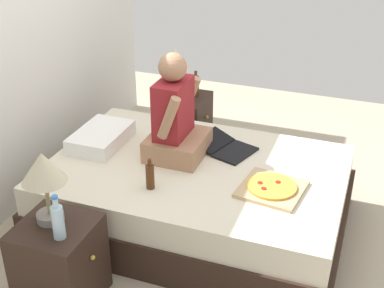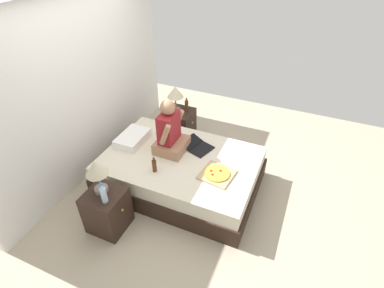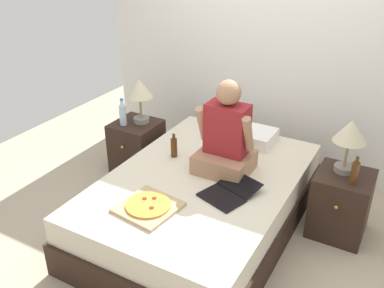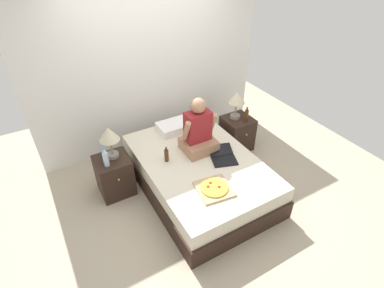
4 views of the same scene
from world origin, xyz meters
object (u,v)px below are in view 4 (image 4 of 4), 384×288
object	(u,v)px
nightstand_right	(237,133)
beer_bottle	(246,115)
beer_bottle_on_bed	(166,155)
lamp_on_left_nightstand	(109,136)
pizza_box	(214,188)
bed	(198,173)
person_seated	(198,132)
nightstand_left	(114,175)
lamp_on_right_nightstand	(237,99)
water_bottle	(106,159)
laptop	(223,157)

from	to	relation	value
nightstand_right	beer_bottle	world-z (taller)	beer_bottle
beer_bottle_on_bed	nightstand_right	bearing A→B (deg)	12.62
lamp_on_left_nightstand	nightstand_right	xyz separation A→B (m)	(2.02, -0.05, -0.61)
beer_bottle	pizza_box	world-z (taller)	beer_bottle
bed	lamp_on_left_nightstand	xyz separation A→B (m)	(-0.99, 0.55, 0.64)
bed	person_seated	size ratio (longest dim) A/B	2.75
nightstand_left	lamp_on_right_nightstand	size ratio (longest dim) A/B	1.24
water_bottle	pizza_box	bearing A→B (deg)	-45.46
pizza_box	nightstand_right	bearing A→B (deg)	42.88
water_bottle	beer_bottle_on_bed	distance (m)	0.77
lamp_on_left_nightstand	laptop	bearing A→B (deg)	-28.51
nightstand_right	beer_bottle	distance (m)	0.39
nightstand_left	person_seated	bearing A→B (deg)	-14.87
nightstand_right	lamp_on_right_nightstand	xyz separation A→B (m)	(-0.03, 0.05, 0.61)
nightstand_right	bed	bearing A→B (deg)	-154.02
beer_bottle	lamp_on_right_nightstand	bearing A→B (deg)	123.69
beer_bottle_on_bed	water_bottle	bearing A→B (deg)	162.73
person_seated	pizza_box	distance (m)	0.86
water_bottle	person_seated	bearing A→B (deg)	-9.88
water_bottle	nightstand_right	distance (m)	2.18
lamp_on_left_nightstand	water_bottle	world-z (taller)	lamp_on_left_nightstand
bed	lamp_on_left_nightstand	bearing A→B (deg)	150.86
lamp_on_right_nightstand	beer_bottle	world-z (taller)	lamp_on_right_nightstand
person_seated	laptop	distance (m)	0.47
pizza_box	bed	bearing A→B (deg)	76.93
lamp_on_left_nightstand	person_seated	size ratio (longest dim) A/B	0.58
nightstand_left	person_seated	distance (m)	1.28
water_bottle	lamp_on_right_nightstand	bearing A→B (deg)	3.79
lamp_on_left_nightstand	beer_bottle	xyz separation A→B (m)	(2.09, -0.15, -0.23)
nightstand_left	lamp_on_right_nightstand	xyz separation A→B (m)	(2.03, 0.05, 0.61)
lamp_on_left_nightstand	beer_bottle_on_bed	bearing A→B (deg)	-31.06
nightstand_right	water_bottle	bearing A→B (deg)	-177.59
bed	water_bottle	world-z (taller)	water_bottle
water_bottle	person_seated	size ratio (longest dim) A/B	0.35
pizza_box	person_seated	bearing A→B (deg)	72.68
beer_bottle	bed	bearing A→B (deg)	-159.92
water_bottle	nightstand_right	bearing A→B (deg)	2.41
lamp_on_left_nightstand	pizza_box	size ratio (longest dim) A/B	1.00
lamp_on_left_nightstand	bed	bearing A→B (deg)	-29.14
nightstand_left	lamp_on_right_nightstand	world-z (taller)	lamp_on_right_nightstand
lamp_on_left_nightstand	beer_bottle	world-z (taller)	lamp_on_left_nightstand
nightstand_right	beer_bottle_on_bed	bearing A→B (deg)	-167.38
lamp_on_right_nightstand	pizza_box	distance (m)	1.64
lamp_on_left_nightstand	person_seated	xyz separation A→B (m)	(1.10, -0.35, -0.10)
nightstand_left	nightstand_right	distance (m)	2.06
lamp_on_left_nightstand	beer_bottle_on_bed	distance (m)	0.77
lamp_on_right_nightstand	person_seated	xyz separation A→B (m)	(-0.89, -0.35, -0.10)
beer_bottle	beer_bottle_on_bed	bearing A→B (deg)	-171.69
nightstand_left	pizza_box	world-z (taller)	nightstand_left
lamp_on_left_nightstand	laptop	world-z (taller)	lamp_on_left_nightstand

